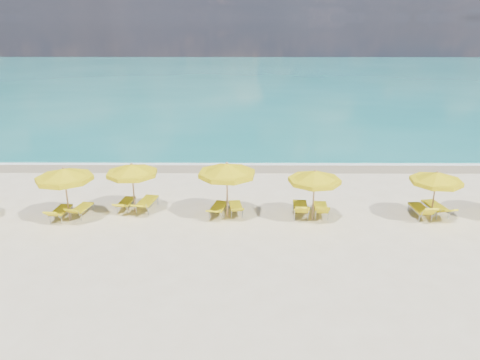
{
  "coord_description": "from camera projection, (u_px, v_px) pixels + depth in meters",
  "views": [
    {
      "loc": [
        0.13,
        -19.12,
        8.37
      ],
      "look_at": [
        0.0,
        1.5,
        1.2
      ],
      "focal_mm": 35.0,
      "sensor_mm": 36.0,
      "label": 1
    }
  ],
  "objects": [
    {
      "name": "umbrella_1",
      "position": [
        64.0,
        175.0,
        19.73
      ],
      "size": [
        2.81,
        2.81,
        2.45
      ],
      "rotation": [
        0.0,
        0.0,
        0.18
      ],
      "color": "tan",
      "rests_on": "ground"
    },
    {
      "name": "lounger_1_left",
      "position": [
        61.0,
        214.0,
        20.57
      ],
      "size": [
        0.67,
        1.76,
        0.75
      ],
      "rotation": [
        0.0,
        0.0,
        -0.06
      ],
      "color": "#A5A8AD",
      "rests_on": "ground"
    },
    {
      "name": "lounger_1_right",
      "position": [
        82.0,
        211.0,
        20.86
      ],
      "size": [
        0.82,
        1.73,
        0.72
      ],
      "rotation": [
        0.0,
        0.0,
        -0.17
      ],
      "color": "#A5A8AD",
      "rests_on": "ground"
    },
    {
      "name": "lounger_5_right",
      "position": [
        436.0,
        210.0,
        20.95
      ],
      "size": [
        0.94,
        2.01,
        0.73
      ],
      "rotation": [
        0.0,
        0.0,
        0.17
      ],
      "color": "#A5A8AD",
      "rests_on": "ground"
    },
    {
      "name": "umbrella_5",
      "position": [
        436.0,
        178.0,
        19.9
      ],
      "size": [
        2.75,
        2.75,
        2.24
      ],
      "rotation": [
        0.0,
        0.0,
        0.29
      ],
      "color": "tan",
      "rests_on": "ground"
    },
    {
      "name": "umbrella_3",
      "position": [
        227.0,
        170.0,
        20.06
      ],
      "size": [
        3.11,
        3.11,
        2.55
      ],
      "rotation": [
        0.0,
        0.0,
        0.27
      ],
      "color": "tan",
      "rests_on": "ground"
    },
    {
      "name": "wet_sand_band",
      "position": [
        241.0,
        167.0,
        27.8
      ],
      "size": [
        120.0,
        2.6,
        0.01
      ],
      "primitive_type": "cube",
      "color": "tan",
      "rests_on": "ground"
    },
    {
      "name": "lounger_3_right",
      "position": [
        236.0,
        209.0,
        21.09
      ],
      "size": [
        0.74,
        1.72,
        0.66
      ],
      "rotation": [
        0.0,
        0.0,
        0.12
      ],
      "color": "#A5A8AD",
      "rests_on": "ground"
    },
    {
      "name": "lounger_4_left",
      "position": [
        300.0,
        210.0,
        20.87
      ],
      "size": [
        0.74,
        1.93,
        0.88
      ],
      "rotation": [
        0.0,
        0.0,
        -0.05
      ],
      "color": "#A5A8AD",
      "rests_on": "ground"
    },
    {
      "name": "lounger_5_left",
      "position": [
        420.0,
        212.0,
        20.68
      ],
      "size": [
        0.7,
        1.83,
        0.86
      ],
      "rotation": [
        0.0,
        0.0,
        0.05
      ],
      "color": "#A5A8AD",
      "rests_on": "ground"
    },
    {
      "name": "lounger_2_right",
      "position": [
        147.0,
        205.0,
        21.48
      ],
      "size": [
        0.95,
        2.06,
        0.72
      ],
      "rotation": [
        0.0,
        0.0,
        -0.16
      ],
      "color": "#A5A8AD",
      "rests_on": "ground"
    },
    {
      "name": "lounger_3_left",
      "position": [
        219.0,
        210.0,
        20.95
      ],
      "size": [
        0.93,
        1.89,
        0.65
      ],
      "rotation": [
        0.0,
        0.0,
        -0.21
      ],
      "color": "#A5A8AD",
      "rests_on": "ground"
    },
    {
      "name": "ground_plane",
      "position": [
        240.0,
        216.0,
        20.81
      ],
      "size": [
        120.0,
        120.0,
        0.0
      ],
      "primitive_type": "plane",
      "color": "beige"
    },
    {
      "name": "lounger_4_right",
      "position": [
        321.0,
        211.0,
        20.86
      ],
      "size": [
        0.72,
        1.79,
        0.82
      ],
      "rotation": [
        0.0,
        0.0,
        -0.08
      ],
      "color": "#A5A8AD",
      "rests_on": "ground"
    },
    {
      "name": "foam_line",
      "position": [
        241.0,
        163.0,
        28.56
      ],
      "size": [
        120.0,
        1.2,
        0.03
      ],
      "primitive_type": "cube",
      "color": "white",
      "rests_on": "ground"
    },
    {
      "name": "whitecap_near",
      "position": [
        165.0,
        130.0,
        36.9
      ],
      "size": [
        14.0,
        0.36,
        0.05
      ],
      "primitive_type": "cube",
      "color": "white",
      "rests_on": "ground"
    },
    {
      "name": "lounger_2_left",
      "position": [
        126.0,
        205.0,
        21.56
      ],
      "size": [
        0.72,
        1.73,
        0.65
      ],
      "rotation": [
        0.0,
        0.0,
        -0.11
      ],
      "color": "#A5A8AD",
      "rests_on": "ground"
    },
    {
      "name": "umbrella_2",
      "position": [
        132.0,
        170.0,
        20.71
      ],
      "size": [
        2.9,
        2.9,
        2.32
      ],
      "rotation": [
        0.0,
        0.0,
        -0.32
      ],
      "color": "tan",
      "rests_on": "ground"
    },
    {
      "name": "ocean",
      "position": [
        242.0,
        80.0,
        66.15
      ],
      "size": [
        120.0,
        80.0,
        0.3
      ],
      "primitive_type": "cube",
      "color": "#147270",
      "rests_on": "ground"
    },
    {
      "name": "whitecap_far",
      "position": [
        327.0,
        113.0,
        43.44
      ],
      "size": [
        18.0,
        0.3,
        0.05
      ],
      "primitive_type": "cube",
      "color": "white",
      "rests_on": "ground"
    },
    {
      "name": "umbrella_4",
      "position": [
        315.0,
        177.0,
        19.83
      ],
      "size": [
        2.71,
        2.71,
        2.31
      ],
      "rotation": [
        0.0,
        0.0,
        -0.22
      ],
      "color": "tan",
      "rests_on": "ground"
    }
  ]
}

